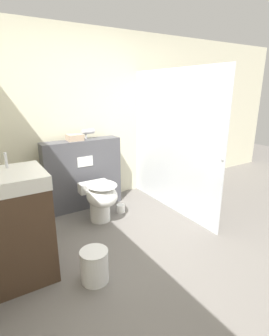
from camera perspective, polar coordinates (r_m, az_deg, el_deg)
ground_plane at (r=2.87m, az=8.24°, el=-19.12°), size 12.00×12.00×0.00m
wall_back at (r=4.00m, az=-9.11°, el=10.55°), size 8.00×0.06×2.50m
partition_panel at (r=3.83m, az=-11.17°, el=-1.36°), size 1.11×0.24×1.00m
shower_glass at (r=3.64m, az=8.23°, el=5.45°), size 0.04×1.81×1.94m
toilet at (r=3.42m, az=-7.39°, el=-6.50°), size 0.40×0.57×0.53m
sink_vanity at (r=2.60m, az=-24.15°, el=-11.49°), size 0.55×0.56×1.15m
hair_drier at (r=3.76m, az=-9.96°, el=7.78°), size 0.20×0.07×0.14m
folded_towel at (r=3.68m, az=-12.87°, el=6.52°), size 0.20×0.18×0.08m
spare_toilet_roll at (r=3.74m, az=-3.03°, el=-8.77°), size 0.12×0.12×0.12m
waste_bin at (r=2.54m, az=-8.70°, el=-20.31°), size 0.26×0.26×0.31m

